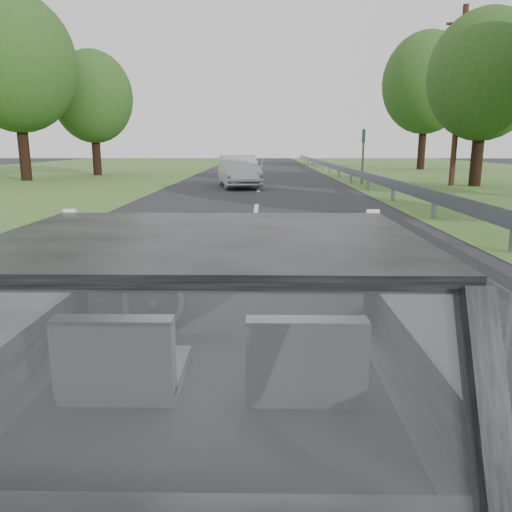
{
  "coord_description": "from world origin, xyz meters",
  "views": [
    {
      "loc": [
        0.22,
        -2.33,
        1.78
      ],
      "look_at": [
        0.18,
        0.59,
        1.13
      ],
      "focal_mm": 35.0,
      "sensor_mm": 36.0,
      "label": 1
    }
  ],
  "objects_px": {
    "other_car": "(239,171)",
    "subject_car": "(219,360)",
    "cat": "(249,261)",
    "highway_sign": "(363,157)",
    "utility_pole": "(458,98)"
  },
  "relations": [
    {
      "from": "other_car",
      "to": "subject_car",
      "type": "bearing_deg",
      "value": -97.84
    },
    {
      "from": "cat",
      "to": "highway_sign",
      "type": "relative_size",
      "value": 0.23
    },
    {
      "from": "other_car",
      "to": "utility_pole",
      "type": "bearing_deg",
      "value": -5.48
    },
    {
      "from": "other_car",
      "to": "utility_pole",
      "type": "xyz_separation_m",
      "value": [
        9.52,
        0.82,
        3.08
      ]
    },
    {
      "from": "cat",
      "to": "highway_sign",
      "type": "xyz_separation_m",
      "value": [
        4.65,
        20.53,
        0.16
      ]
    },
    {
      "from": "highway_sign",
      "to": "other_car",
      "type": "bearing_deg",
      "value": -147.12
    },
    {
      "from": "subject_car",
      "to": "cat",
      "type": "height_order",
      "value": "subject_car"
    },
    {
      "from": "subject_car",
      "to": "other_car",
      "type": "xyz_separation_m",
      "value": [
        -0.88,
        19.57,
        -0.04
      ]
    },
    {
      "from": "cat",
      "to": "other_car",
      "type": "distance_m",
      "value": 18.95
    },
    {
      "from": "highway_sign",
      "to": "utility_pole",
      "type": "relative_size",
      "value": 0.33
    },
    {
      "from": "other_car",
      "to": "highway_sign",
      "type": "height_order",
      "value": "highway_sign"
    },
    {
      "from": "cat",
      "to": "highway_sign",
      "type": "height_order",
      "value": "highway_sign"
    },
    {
      "from": "subject_car",
      "to": "utility_pole",
      "type": "bearing_deg",
      "value": 67.03
    },
    {
      "from": "highway_sign",
      "to": "subject_car",
      "type": "bearing_deg",
      "value": -85.71
    },
    {
      "from": "cat",
      "to": "utility_pole",
      "type": "height_order",
      "value": "utility_pole"
    }
  ]
}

